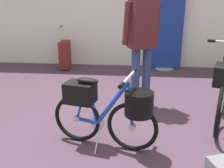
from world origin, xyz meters
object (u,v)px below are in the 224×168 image
Objects in this scene: visitor_near_wall at (142,37)px; rolling_suitcase at (65,54)px; display_bike_left at (224,90)px; floor_banner_stand at (167,33)px; folding_bike_foreground at (108,108)px.

rolling_suitcase is (-1.45, 1.68, -0.63)m from visitor_near_wall.
floor_banner_stand is at bearing 100.00° from display_bike_left.
rolling_suitcase is (-1.94, -0.18, -0.41)m from floor_banner_stand.
floor_banner_stand is 1.28× the size of display_bike_left.
folding_bike_foreground is 1.25× the size of rolling_suitcase.
visitor_near_wall is at bearing -49.14° from rolling_suitcase.
floor_banner_stand is at bearing 5.19° from rolling_suitcase.
folding_bike_foreground is at bearing -107.04° from visitor_near_wall.
display_bike_left is 1.48× the size of rolling_suitcase.
visitor_near_wall reaches higher than display_bike_left.
folding_bike_foreground is 1.18m from visitor_near_wall.
folding_bike_foreground is at bearing -105.66° from floor_banner_stand.
visitor_near_wall is at bearing 153.48° from display_bike_left.
visitor_near_wall is at bearing -104.90° from floor_banner_stand.
folding_bike_foreground is at bearing -154.96° from display_bike_left.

